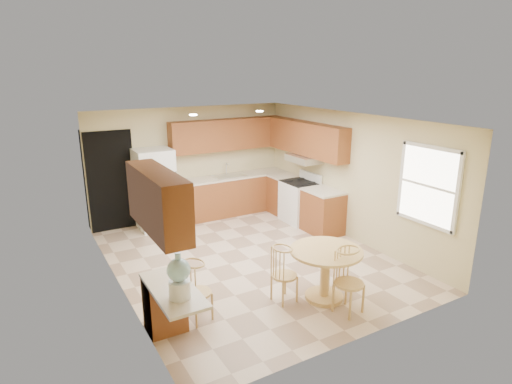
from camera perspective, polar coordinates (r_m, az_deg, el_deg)
floor at (r=7.78m, az=-0.80°, el=-8.92°), size 5.50×5.50×0.00m
ceiling at (r=7.09m, az=-0.88°, el=9.71°), size 4.50×5.50×0.02m
wall_back at (r=9.76m, az=-8.76°, el=3.86°), size 4.50×0.02×2.50m
wall_front at (r=5.25m, az=14.09°, el=-7.28°), size 4.50×0.02×2.50m
wall_left at (r=6.59m, az=-18.20°, el=-2.75°), size 0.02×5.50×2.50m
wall_right at (r=8.62m, az=12.34°, el=2.04°), size 0.02×5.50×2.50m
doorway at (r=9.32m, az=-18.72°, el=1.34°), size 0.90×0.02×2.10m
base_cab_back at (r=10.04m, az=-3.28°, el=-0.44°), size 2.75×0.60×0.87m
counter_back at (r=9.92m, az=-3.33°, el=2.08°), size 2.75×0.63×0.04m
base_cab_right_a at (r=10.06m, az=3.72°, el=-0.41°), size 0.60×0.59×0.87m
counter_right_a at (r=9.94m, az=3.77°, el=2.11°), size 0.63×0.59×0.04m
base_cab_right_b at (r=8.95m, az=8.89°, el=-2.70°), size 0.60×0.80×0.87m
counter_right_b at (r=8.81m, az=9.01°, el=0.11°), size 0.63×0.80×0.04m
upper_cab_back at (r=9.85m, az=-3.77°, el=7.67°), size 2.75×0.33×0.70m
upper_cab_right at (r=9.31m, az=6.79°, el=7.10°), size 0.33×2.42×0.70m
upper_cab_left at (r=4.96m, az=-12.96°, el=-1.17°), size 0.33×1.40×0.70m
sink at (r=9.90m, az=-3.46°, el=2.18°), size 0.78×0.44×0.01m
range_hood at (r=9.32m, az=6.39°, el=4.43°), size 0.50×0.76×0.14m
desk_pedestal at (r=5.83m, az=-12.06°, el=-14.44°), size 0.48×0.42×0.72m
desk_top at (r=5.32m, az=-10.99°, el=-12.70°), size 0.50×1.20×0.04m
window at (r=7.33m, az=22.00°, el=0.78°), size 0.06×1.12×1.30m
can_light_a at (r=7.96m, az=-8.37°, el=10.14°), size 0.14×0.14×0.02m
can_light_b at (r=8.57m, az=0.49°, el=10.72°), size 0.14×0.14×0.02m
refrigerator at (r=9.24m, az=-13.34°, el=0.36°), size 0.75×0.73×1.71m
stove at (r=9.51m, az=5.85°, el=-1.23°), size 0.65×0.76×1.09m
dining_table at (r=6.40m, az=9.24°, el=-9.82°), size 1.06×1.06×0.78m
chair_table_a at (r=6.22m, az=4.24°, el=-10.42°), size 0.37×0.48×0.84m
chair_table_b at (r=6.05m, az=12.94°, el=-11.11°), size 0.41×0.42×0.93m
chair_desk at (r=5.80m, az=-7.53°, el=-12.53°), size 0.38×0.49×0.86m
water_crock at (r=5.00m, az=-10.23°, el=-11.16°), size 0.27×0.27×0.56m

